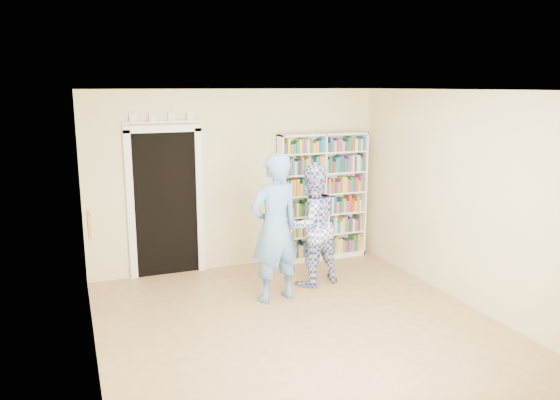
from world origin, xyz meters
name	(u,v)px	position (x,y,z in m)	size (l,w,h in m)	color
floor	(303,329)	(0.00, 0.00, 0.00)	(5.00, 5.00, 0.00)	#936B47
ceiling	(306,90)	(0.00, 0.00, 2.70)	(5.00, 5.00, 0.00)	white
wall_back	(238,180)	(0.00, 2.50, 1.35)	(4.50, 4.50, 0.00)	beige
wall_left	(88,235)	(-2.25, 0.00, 1.35)	(5.00, 5.00, 0.00)	beige
wall_right	(470,200)	(2.25, 0.00, 1.35)	(5.00, 5.00, 0.00)	beige
bookshelf	(322,196)	(1.35, 2.34, 1.02)	(1.47, 0.28, 2.02)	white
doorway	(166,196)	(-1.10, 2.48, 1.18)	(1.10, 0.08, 2.43)	black
wall_art	(89,225)	(-2.23, 0.20, 1.40)	(0.03, 0.25, 0.25)	brown
man_blue	(275,228)	(0.02, 0.96, 0.96)	(0.70, 0.46, 1.93)	#5584BC
man_plaid	(311,225)	(0.70, 1.34, 0.85)	(0.83, 0.64, 1.70)	#3446A0
paper_sheet	(324,214)	(0.80, 1.14, 1.05)	(0.22, 0.01, 0.31)	white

